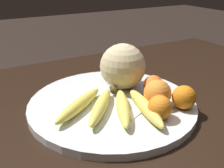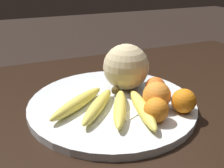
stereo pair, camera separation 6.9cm
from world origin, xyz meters
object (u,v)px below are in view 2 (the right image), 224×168
Objects in this scene: fruit_bowl at (112,103)px; produce_tag at (133,113)px; kitchen_table at (128,133)px; orange_front_right at (184,101)px; melon at (126,67)px; orange_mid_center at (156,110)px; orange_back_left at (155,87)px; orange_front_left at (157,95)px; banana_bunch at (109,106)px.

fruit_bowl is 5.26× the size of produce_tag.
kitchen_table is 0.20m from orange_front_right.
kitchen_table is 24.02× the size of orange_front_right.
orange_mid_center is (0.02, 0.20, -0.04)m from melon.
orange_front_left is at bearing 61.47° from orange_back_left.
melon reaches higher than produce_tag.
kitchen_table is 3.26× the size of fruit_bowl.
kitchen_table is 0.19m from orange_mid_center.
kitchen_table is 25.56× the size of orange_back_left.
orange_back_left is (-0.12, 0.02, 0.04)m from fruit_bowl.
melon is 1.56× the size of produce_tag.
orange_front_right is (-0.14, 0.12, 0.04)m from fruit_bowl.
orange_front_right is (-0.17, 0.07, 0.01)m from banana_bunch.
fruit_bowl is at bearing -100.14° from produce_tag.
fruit_bowl is at bearing -68.06° from orange_mid_center.
orange_back_left is (-0.03, -0.06, -0.01)m from orange_front_left.
orange_front_right is 0.71× the size of produce_tag.
orange_mid_center is at bearing 96.97° from produce_tag.
kitchen_table is at bearing -58.52° from orange_front_left.
orange_mid_center is (-0.08, 0.08, 0.01)m from banana_bunch.
produce_tag is (0.05, 0.15, -0.07)m from melon.
produce_tag is at bearing 31.66° from orange_back_left.
orange_front_left is at bearing -122.99° from orange_mid_center.
fruit_bowl is 0.19m from orange_front_right.
orange_mid_center reaches higher than kitchen_table.
melon is 0.51× the size of banana_bunch.
melon is at bearing -138.66° from fruit_bowl.
produce_tag is at bearing 2.39° from orange_front_left.
orange_back_left is at bearing 120.46° from melon.
orange_mid_center is at bearing 85.20° from melon.
orange_back_left is at bearing -118.53° from orange_front_left.
melon is 1.87× the size of orange_front_left.
orange_front_left reaches higher than banana_bunch.
kitchen_table is at bearing -50.10° from orange_front_right.
produce_tag is at bearing -18.73° from orange_front_right.
kitchen_table is 10.95× the size of melon.
banana_bunch reaches higher than fruit_bowl.
orange_front_left is at bearing 109.67° from banana_bunch.
orange_front_right reaches higher than banana_bunch.
kitchen_table is at bearing -8.67° from orange_back_left.
produce_tag is at bearing -57.97° from orange_mid_center.
melon is (-0.07, -0.06, 0.08)m from fruit_bowl.
kitchen_table is 0.17m from orange_front_left.
melon reaches higher than orange_back_left.
produce_tag is at bearing 104.91° from fruit_bowl.
fruit_bowl is at bearing -42.13° from orange_front_left.
orange_mid_center is 0.07m from produce_tag.
kitchen_table is 0.15m from banana_bunch.
banana_bunch is at bearing -13.55° from orange_front_left.
orange_mid_center is 0.69× the size of produce_tag.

